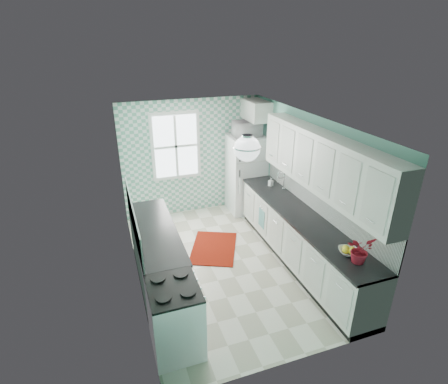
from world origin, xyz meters
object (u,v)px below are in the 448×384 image
object	(u,v)px
fridge	(246,174)
fruit_bowl	(348,252)
ceiling_light	(247,148)
sink	(275,192)
microwave	(247,129)
stove	(175,315)
potted_plant	(360,250)

from	to	relation	value
fridge	fruit_bowl	distance (m)	3.42
ceiling_light	sink	xyz separation A→B (m)	(1.20, 1.40, -1.39)
microwave	stove	bearing A→B (deg)	56.44
fruit_bowl	potted_plant	distance (m)	0.25
fridge	fruit_bowl	size ratio (longest dim) A/B	6.55
fruit_bowl	microwave	bearing A→B (deg)	91.51
ceiling_light	fridge	size ratio (longest dim) A/B	0.20
fridge	sink	world-z (taller)	fridge
fruit_bowl	ceiling_light	bearing A→B (deg)	146.36
fruit_bowl	fridge	bearing A→B (deg)	91.51
stove	microwave	xyz separation A→B (m)	(2.31, 3.29, 1.40)
sink	potted_plant	bearing A→B (deg)	-88.71
fridge	stove	distance (m)	4.04
fridge	sink	bearing A→B (deg)	-86.54
ceiling_light	potted_plant	xyz separation A→B (m)	(1.20, -0.99, -1.20)
fridge	microwave	size ratio (longest dim) A/B	3.03
potted_plant	microwave	distance (m)	3.69
ceiling_light	potted_plant	bearing A→B (deg)	-39.63
ceiling_light	stove	size ratio (longest dim) A/B	0.38
stove	ceiling_light	bearing A→B (deg)	25.58
sink	potted_plant	size ratio (longest dim) A/B	1.45
potted_plant	sink	bearing A→B (deg)	89.91
fridge	sink	size ratio (longest dim) A/B	3.24
fridge	microwave	distance (m)	1.02
microwave	fruit_bowl	bearing A→B (deg)	93.00
ceiling_light	fruit_bowl	world-z (taller)	ceiling_light
stove	fruit_bowl	size ratio (longest dim) A/B	3.51
ceiling_light	fridge	xyz separation A→B (m)	(1.11, 2.62, -1.46)
fridge	stove	size ratio (longest dim) A/B	1.87
sink	fridge	bearing A→B (deg)	95.82
potted_plant	stove	bearing A→B (deg)	172.42
sink	fruit_bowl	xyz separation A→B (m)	(-0.00, -2.20, 0.04)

